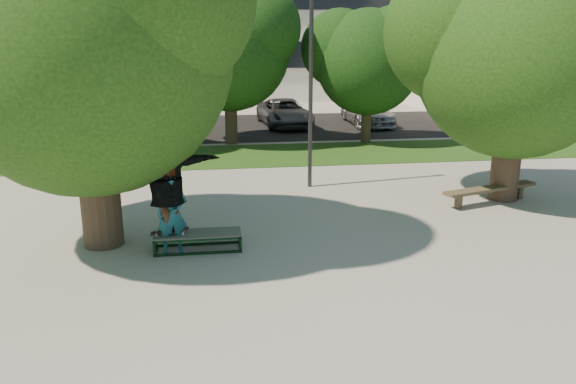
{
  "coord_description": "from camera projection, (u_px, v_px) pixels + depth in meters",
  "views": [
    {
      "loc": [
        -1.84,
        -10.76,
        4.42
      ],
      "look_at": [
        -0.26,
        0.6,
        1.13
      ],
      "focal_mm": 35.0,
      "sensor_mm": 36.0,
      "label": 1
    }
  ],
  "objects": [
    {
      "name": "asphalt_strip",
      "position": [
        249.0,
        127.0,
        26.93
      ],
      "size": [
        40.0,
        8.0,
        0.01
      ],
      "primitive_type": "cube",
      "color": "black",
      "rests_on": "ground"
    },
    {
      "name": "grass_strip",
      "position": [
        289.0,
        154.0,
        20.88
      ],
      "size": [
        30.0,
        4.0,
        0.02
      ],
      "primitive_type": "cube",
      "color": "#174313",
      "rests_on": "ground"
    },
    {
      "name": "tree_left",
      "position": [
        80.0,
        31.0,
        10.96
      ],
      "size": [
        6.96,
        5.95,
        7.12
      ],
      "color": "#38281E",
      "rests_on": "ground"
    },
    {
      "name": "car_silver_a",
      "position": [
        62.0,
        123.0,
        23.4
      ],
      "size": [
        1.86,
        4.36,
        1.47
      ],
      "primitive_type": "imported",
      "rotation": [
        0.0,
        0.0,
        -0.03
      ],
      "color": "#A4A4A8",
      "rests_on": "asphalt_strip"
    },
    {
      "name": "bg_tree_right",
      "position": [
        367.0,
        55.0,
        22.34
      ],
      "size": [
        5.04,
        4.31,
        5.43
      ],
      "color": "#38281E",
      "rests_on": "ground"
    },
    {
      "name": "car_grey",
      "position": [
        285.0,
        113.0,
        27.06
      ],
      "size": [
        2.5,
        4.75,
        1.27
      ],
      "primitive_type": "imported",
      "rotation": [
        0.0,
        0.0,
        0.09
      ],
      "color": "#57585C",
      "rests_on": "asphalt_strip"
    },
    {
      "name": "lamppost",
      "position": [
        311.0,
        78.0,
        15.73
      ],
      "size": [
        0.25,
        0.15,
        6.11
      ],
      "color": "#2D2D30",
      "rests_on": "ground"
    },
    {
      "name": "car_dark",
      "position": [
        138.0,
        118.0,
        24.84
      ],
      "size": [
        2.05,
        4.48,
        1.42
      ],
      "primitive_type": "imported",
      "rotation": [
        0.0,
        0.0,
        0.13
      ],
      "color": "black",
      "rests_on": "asphalt_strip"
    },
    {
      "name": "grind_box",
      "position": [
        198.0,
        241.0,
        11.74
      ],
      "size": [
        1.8,
        0.6,
        0.38
      ],
      "color": "black",
      "rests_on": "ground"
    },
    {
      "name": "tree_right",
      "position": [
        514.0,
        45.0,
        14.29
      ],
      "size": [
        6.24,
        5.33,
        6.51
      ],
      "color": "#38281E",
      "rests_on": "ground"
    },
    {
      "name": "bench",
      "position": [
        491.0,
        190.0,
        14.88
      ],
      "size": [
        2.9,
        1.23,
        0.45
      ],
      "rotation": [
        0.0,
        0.0,
        0.3
      ],
      "color": "brown",
      "rests_on": "ground"
    },
    {
      "name": "skater_rig",
      "position": [
        167.0,
        188.0,
        11.34
      ],
      "size": [
        2.34,
        1.47,
        1.93
      ],
      "rotation": [
        0.0,
        0.0,
        3.55
      ],
      "color": "white",
      "rests_on": "grind_box"
    },
    {
      "name": "bg_tree_mid",
      "position": [
        227.0,
        42.0,
        21.95
      ],
      "size": [
        5.76,
        4.92,
        6.24
      ],
      "color": "#38281E",
      "rests_on": "ground"
    },
    {
      "name": "bystander",
      "position": [
        172.0,
        213.0,
        11.44
      ],
      "size": [
        0.69,
        0.53,
        1.69
      ],
      "primitive_type": "imported",
      "rotation": [
        0.0,
        0.0,
        0.23
      ],
      "color": "#1C5E6A",
      "rests_on": "ground"
    },
    {
      "name": "side_building",
      "position": [
        538.0,
        38.0,
        33.93
      ],
      "size": [
        15.0,
        10.0,
        8.0
      ],
      "primitive_type": "cube",
      "color": "silver",
      "rests_on": "ground"
    },
    {
      "name": "ground",
      "position": [
        304.0,
        251.0,
        11.7
      ],
      "size": [
        120.0,
        120.0,
        0.0
      ],
      "primitive_type": "plane",
      "color": "gray",
      "rests_on": "ground"
    },
    {
      "name": "bg_tree_left",
      "position": [
        76.0,
        51.0,
        20.34
      ],
      "size": [
        5.28,
        4.51,
        5.77
      ],
      "color": "#38281E",
      "rests_on": "ground"
    },
    {
      "name": "car_silver_b",
      "position": [
        367.0,
        111.0,
        27.56
      ],
      "size": [
        1.87,
        4.59,
        1.33
      ],
      "primitive_type": "imported",
      "rotation": [
        0.0,
        0.0,
        -0.0
      ],
      "color": "#A0A0A4",
      "rests_on": "asphalt_strip"
    }
  ]
}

